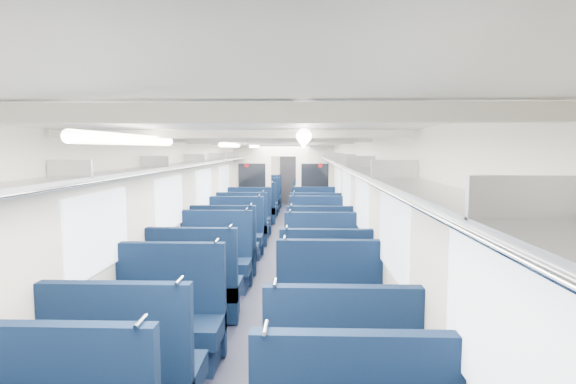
{
  "coord_description": "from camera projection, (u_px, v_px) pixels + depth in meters",
  "views": [
    {
      "loc": [
        0.55,
        -9.42,
        2.2
      ],
      "look_at": [
        0.17,
        2.07,
        1.12
      ],
      "focal_mm": 28.61,
      "sensor_mm": 36.0,
      "label": 1
    }
  ],
  "objects": [
    {
      "name": "seat_24",
      "position": [
        264.0,
        201.0,
        16.0
      ],
      "size": [
        1.14,
        0.63,
        1.26
      ],
      "color": "#0B1C38",
      "rests_on": "floor"
    },
    {
      "name": "wall_left",
      "position": [
        209.0,
        198.0,
        9.53
      ],
      "size": [
        0.02,
        18.0,
        2.35
      ],
      "primitive_type": "cube",
      "color": "beige",
      "rests_on": "floor"
    },
    {
      "name": "seat_17",
      "position": [
        315.0,
        229.0,
        10.39
      ],
      "size": [
        1.14,
        0.63,
        1.26
      ],
      "color": "#0B1C38",
      "rests_on": "floor"
    },
    {
      "name": "seat_26",
      "position": [
        266.0,
        198.0,
        17.09
      ],
      "size": [
        1.14,
        0.63,
        1.26
      ],
      "color": "#0B1C38",
      "rests_on": "floor"
    },
    {
      "name": "luggage_rack_right",
      "position": [
        336.0,
        160.0,
        9.37
      ],
      "size": [
        0.36,
        17.4,
        0.18
      ],
      "color": "#B2B5BA",
      "rests_on": "wall_right"
    },
    {
      "name": "ceiling",
      "position": [
        276.0,
        142.0,
        9.37
      ],
      "size": [
        2.8,
        18.0,
        0.01
      ],
      "primitive_type": "cube",
      "color": "silver",
      "rests_on": "wall_left"
    },
    {
      "name": "seat_27",
      "position": [
        311.0,
        198.0,
        17.05
      ],
      "size": [
        1.14,
        0.63,
        1.26
      ],
      "color": "#0B1C38",
      "rests_on": "floor"
    },
    {
      "name": "seat_11",
      "position": [
        321.0,
        269.0,
        6.96
      ],
      "size": [
        1.14,
        0.63,
        1.26
      ],
      "color": "#0B1C38",
      "rests_on": "floor"
    },
    {
      "name": "floor",
      "position": [
        277.0,
        254.0,
        9.59
      ],
      "size": [
        2.8,
        18.0,
        0.01
      ],
      "primitive_type": "cube",
      "color": "black",
      "rests_on": "ground"
    },
    {
      "name": "end_door",
      "position": [
        289.0,
        179.0,
        18.4
      ],
      "size": [
        0.75,
        0.06,
        2.0
      ],
      "primitive_type": "cube",
      "color": "black",
      "rests_on": "floor"
    },
    {
      "name": "seat_10",
      "position": [
        215.0,
        265.0,
        7.2
      ],
      "size": [
        1.14,
        0.63,
        1.26
      ],
      "color": "#0B1C38",
      "rests_on": "floor"
    },
    {
      "name": "seat_16",
      "position": [
        243.0,
        228.0,
        10.52
      ],
      "size": [
        1.14,
        0.63,
        1.26
      ],
      "color": "#0B1C38",
      "rests_on": "floor"
    },
    {
      "name": "dado_left",
      "position": [
        211.0,
        238.0,
        9.61
      ],
      "size": [
        0.03,
        17.9,
        0.7
      ],
      "primitive_type": "cube",
      "color": "black",
      "rests_on": "floor"
    },
    {
      "name": "seat_8",
      "position": [
        196.0,
        290.0,
        5.89
      ],
      "size": [
        1.14,
        0.63,
        1.26
      ],
      "color": "#0B1C38",
      "rests_on": "floor"
    },
    {
      "name": "seat_13",
      "position": [
        319.0,
        253.0,
        8.04
      ],
      "size": [
        1.14,
        0.63,
        1.26
      ],
      "color": "#0B1C38",
      "rests_on": "floor"
    },
    {
      "name": "windows",
      "position": [
        275.0,
        189.0,
        9.01
      ],
      "size": [
        2.78,
        15.6,
        0.75
      ],
      "color": "white",
      "rests_on": "wall_left"
    },
    {
      "name": "seat_23",
      "position": [
        312.0,
        205.0,
        14.78
      ],
      "size": [
        1.14,
        0.63,
        1.26
      ],
      "color": "#0B1C38",
      "rests_on": "floor"
    },
    {
      "name": "seat_12",
      "position": [
        225.0,
        251.0,
        8.12
      ],
      "size": [
        1.14,
        0.63,
        1.26
      ],
      "color": "#0B1C38",
      "rests_on": "floor"
    },
    {
      "name": "wall_far",
      "position": [
        289.0,
        175.0,
        18.44
      ],
      "size": [
        2.8,
        0.02,
        2.35
      ],
      "primitive_type": "cube",
      "color": "beige",
      "rests_on": "floor"
    },
    {
      "name": "seat_4",
      "position": [
        126.0,
        382.0,
        3.57
      ],
      "size": [
        1.14,
        0.63,
        1.26
      ],
      "color": "#0B1C38",
      "rests_on": "floor"
    },
    {
      "name": "seat_20",
      "position": [
        256.0,
        210.0,
        13.56
      ],
      "size": [
        1.14,
        0.63,
        1.26
      ],
      "color": "#0B1C38",
      "rests_on": "floor"
    },
    {
      "name": "wall_right",
      "position": [
        344.0,
        199.0,
        9.44
      ],
      "size": [
        0.02,
        18.0,
        2.35
      ],
      "primitive_type": "cube",
      "color": "beige",
      "rests_on": "floor"
    },
    {
      "name": "seat_21",
      "position": [
        312.0,
        210.0,
        13.69
      ],
      "size": [
        1.14,
        0.63,
        1.26
      ],
      "color": "#0B1C38",
      "rests_on": "floor"
    },
    {
      "name": "seat_18",
      "position": [
        248.0,
        221.0,
        11.57
      ],
      "size": [
        1.14,
        0.63,
        1.26
      ],
      "color": "#0B1C38",
      "rests_on": "floor"
    },
    {
      "name": "seat_19",
      "position": [
        314.0,
        220.0,
        11.68
      ],
      "size": [
        1.14,
        0.63,
        1.26
      ],
      "color": "#0B1C38",
      "rests_on": "floor"
    },
    {
      "name": "dado_right",
      "position": [
        343.0,
        238.0,
        9.52
      ],
      "size": [
        0.03,
        17.9,
        0.7
      ],
      "primitive_type": "cube",
      "color": "black",
      "rests_on": "floor"
    },
    {
      "name": "seat_15",
      "position": [
        317.0,
        237.0,
        9.41
      ],
      "size": [
        1.14,
        0.63,
        1.26
      ],
      "color": "#0B1C38",
      "rests_on": "floor"
    },
    {
      "name": "seat_25",
      "position": [
        311.0,
        201.0,
        15.95
      ],
      "size": [
        1.14,
        0.63,
        1.26
      ],
      "color": "#0B1C38",
      "rests_on": "floor"
    },
    {
      "name": "ceiling_fittings",
      "position": [
        276.0,
        145.0,
        9.12
      ],
      "size": [
        2.7,
        16.06,
        0.11
      ],
      "color": "beige",
      "rests_on": "ceiling"
    },
    {
      "name": "seat_22",
      "position": [
        261.0,
        205.0,
        14.87
      ],
      "size": [
        1.14,
        0.63,
        1.26
      ],
      "color": "#0B1C38",
      "rests_on": "floor"
    },
    {
      "name": "seat_6",
      "position": [
        168.0,
        327.0,
        4.69
      ],
      "size": [
        1.14,
        0.63,
        1.26
      ],
      "color": "#0B1C38",
      "rests_on": "floor"
    },
    {
      "name": "seat_14",
      "position": [
        235.0,
        238.0,
        9.31
      ],
      "size": [
        1.14,
        0.63,
        1.26
      ],
      "color": "#0B1C38",
      "rests_on": "floor"
    },
    {
      "name": "luggage_rack_left",
      "position": [
        218.0,
        160.0,
        9.45
      ],
      "size": [
        0.36,
        17.4,
        0.18
      ],
      "color": "#B2B5BA",
      "rests_on": "wall_left"
    },
    {
      "name": "seat_7",
      "position": [
        329.0,
        321.0,
        4.83
      ],
      "size": [
        1.14,
        0.63,
        1.26
      ],
      "color": "#0B1C38",
      "rests_on": "floor"
    },
    {
      "name": "seat_9",
      "position": [
        325.0,
        292.0,
        5.8
      ],
      "size": [
        1.14,
        0.63,
        1.26
      ],
      "color": "#0B1C38",
      "rests_on": "floor"
    },
    {
      "name": "bulkhead",
      "position": [
        283.0,
        184.0,
        12.79
      ],
      "size": [
        2.8,
        0.1,
        2.35
      ],
      "color": "beige",
      "rests_on": "floor"
    }
  ]
}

